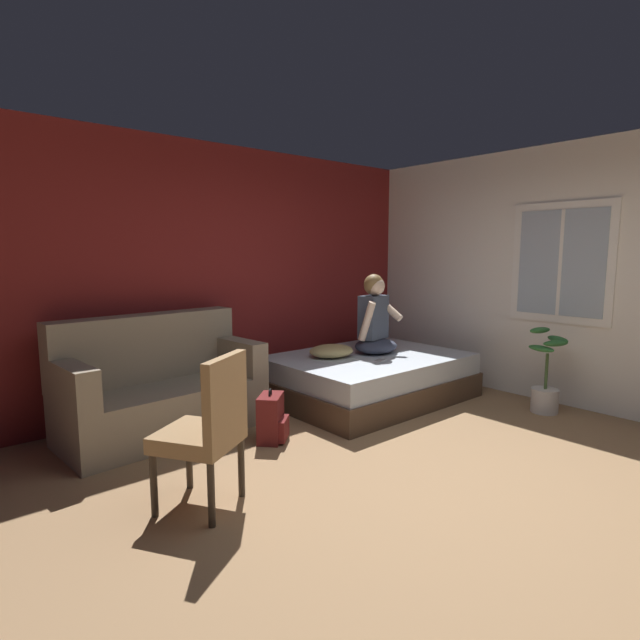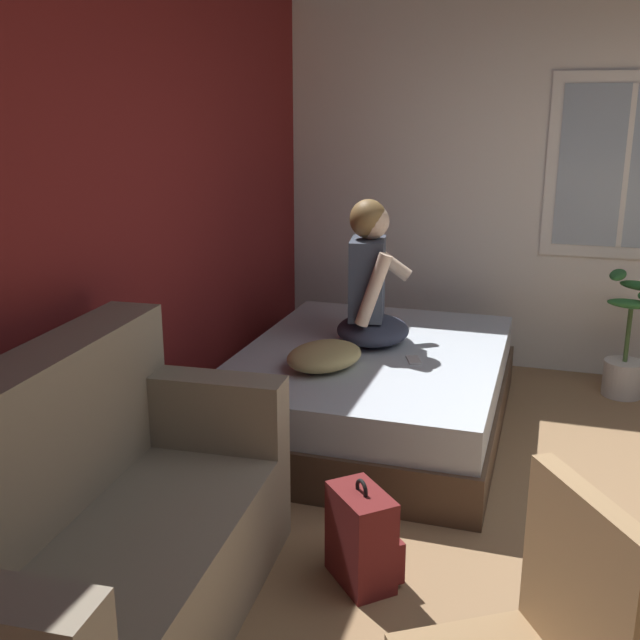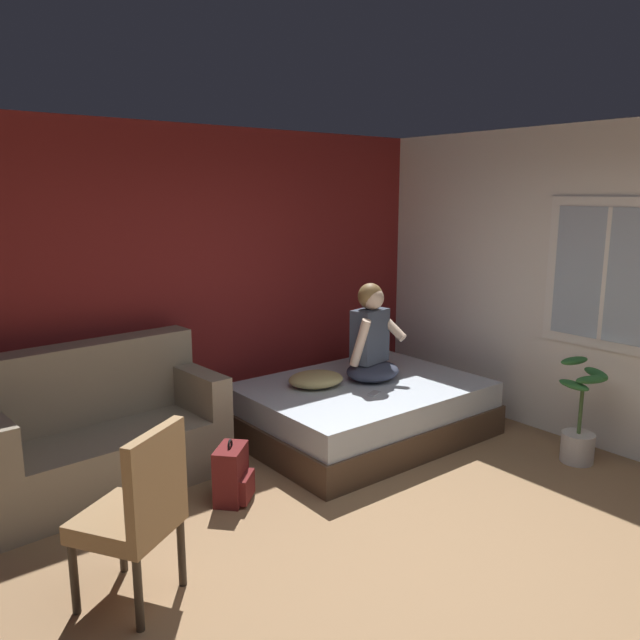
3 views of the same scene
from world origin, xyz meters
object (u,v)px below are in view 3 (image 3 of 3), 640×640
Objects in this scene: bed at (363,410)px; cell_phone at (374,393)px; potted_plant at (579,426)px; couch at (101,434)px; backpack at (232,475)px; side_chair at (137,510)px; throw_pillow at (316,379)px; person_seated at (371,341)px.

bed is 14.34× the size of cell_phone.
potted_plant reaches higher than cell_phone.
couch is at bearing 167.34° from bed.
cell_phone is (1.41, 0.07, 0.29)m from backpack.
side_chair is at bearing -102.05° from couch.
couch is 3.65× the size of throw_pillow.
throw_pillow is 2.18m from potted_plant.
bed is 1.79m from potted_plant.
throw_pillow is at bearing 155.07° from bed.
backpack is 3.18× the size of cell_phone.
throw_pillow reaches higher than cell_phone.
bed is at bearing -159.43° from person_seated.
side_chair reaches higher than bed.
side_chair is (-2.48, -1.00, 0.30)m from bed.
side_chair is 2.84m from person_seated.
cell_phone is (2.04, -0.76, 0.09)m from couch.
couch is at bearing 127.29° from backpack.
side_chair reaches higher than potted_plant.
backpack is at bearing -167.55° from bed.
couch is 2.18m from cell_phone.
side_chair is at bearing -150.50° from throw_pillow.
potted_plant is at bearing -8.09° from side_chair.
side_chair is 2.47m from cell_phone.
bed is 0.53m from throw_pillow.
couch is 1.79× the size of side_chair.
cell_phone is at bearing -20.34° from couch.
potted_plant is (1.11, -1.23, -0.18)m from cell_phone.
couch is at bearing 170.24° from throw_pillow.
potted_plant is at bearing -61.55° from person_seated.
side_chair is 1.20m from backpack.
cell_phone reaches higher than backpack.
side_chair is 2.40m from throw_pillow.
cell_phone is (-0.12, -0.27, 0.25)m from bed.
throw_pillow is at bearing 129.30° from potted_plant.
bed is at bearing 12.45° from backpack.
throw_pillow is at bearing 166.68° from person_seated.
person_seated is at bearing 21.96° from side_chair.
backpack is (0.63, -0.82, -0.20)m from couch.
throw_pillow is (1.77, -0.31, 0.16)m from couch.
person_seated is 0.62m from throw_pillow.
couch is 1.81m from throw_pillow.
bed is 2.11× the size of side_chair.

